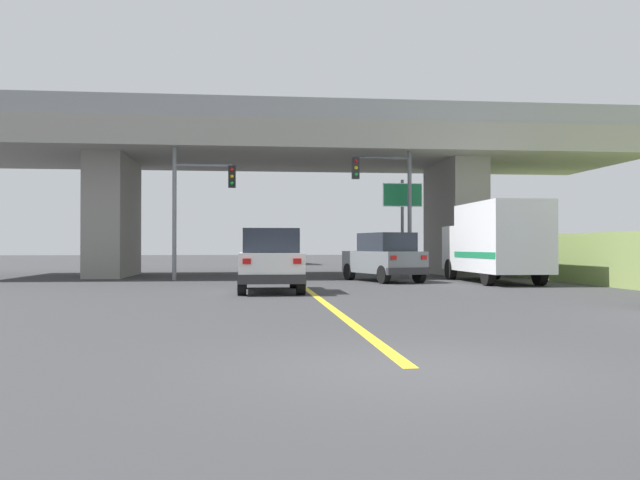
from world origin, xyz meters
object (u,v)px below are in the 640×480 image
Objects in this scene: traffic_signal_nearside at (391,194)px; traffic_signal_farside at (194,197)px; suv_crossing at (384,257)px; highway_sign at (403,205)px; box_truck at (495,242)px; semi_truck_distant at (279,245)px; suv_lead at (270,260)px.

traffic_signal_nearside is 8.68m from traffic_signal_farside.
highway_sign is at bearing 45.99° from suv_crossing.
box_truck is 5.31m from highway_sign.
semi_truck_distant is at bearing 80.14° from suv_crossing.
traffic_signal_farside is (-12.19, 3.42, 1.96)m from box_truck.
highway_sign is at bearing 49.20° from traffic_signal_nearside.
highway_sign is at bearing 4.47° from traffic_signal_farside.
box_truck is at bearing 24.97° from suv_lead.
traffic_signal_farside reaches higher than highway_sign.
highway_sign reaches higher than suv_lead.
box_truck is 12.82m from traffic_signal_farside.
traffic_signal_nearside is 1.16m from highway_sign.
traffic_signal_farside reaches higher than box_truck.
traffic_signal_farside reaches higher than semi_truck_distant.
box_truck reaches higher than suv_crossing.
highway_sign is 24.80m from semi_truck_distant.
semi_truck_distant is (-3.16, 27.06, 0.53)m from suv_crossing.
suv_crossing is 0.79× the size of traffic_signal_farside.
suv_crossing is (4.90, 5.66, -0.00)m from suv_lead.
traffic_signal_nearside is (-3.52, 3.34, 2.17)m from box_truck.
semi_truck_distant is (4.79, 25.04, -2.08)m from traffic_signal_farside.
suv_crossing is 4.52m from box_truck.
suv_crossing is at bearing -83.34° from semi_truck_distant.
suv_crossing is 3.49m from traffic_signal_nearside.
traffic_signal_nearside is at bearing -130.80° from highway_sign.
box_truck is 1.13× the size of traffic_signal_nearside.
traffic_signal_nearside is at bearing 52.84° from suv_crossing.
suv_lead is at bearing -126.53° from traffic_signal_nearside.
suv_crossing is 27.25m from semi_truck_distant.
suv_lead is 0.73× the size of traffic_signal_nearside.
traffic_signal_nearside is (0.73, 1.94, 2.81)m from suv_crossing.
suv_crossing is at bearing 49.13° from suv_lead.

